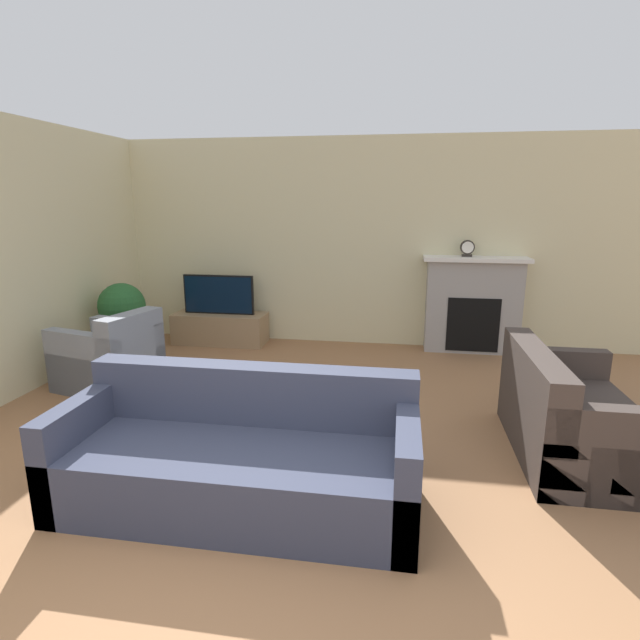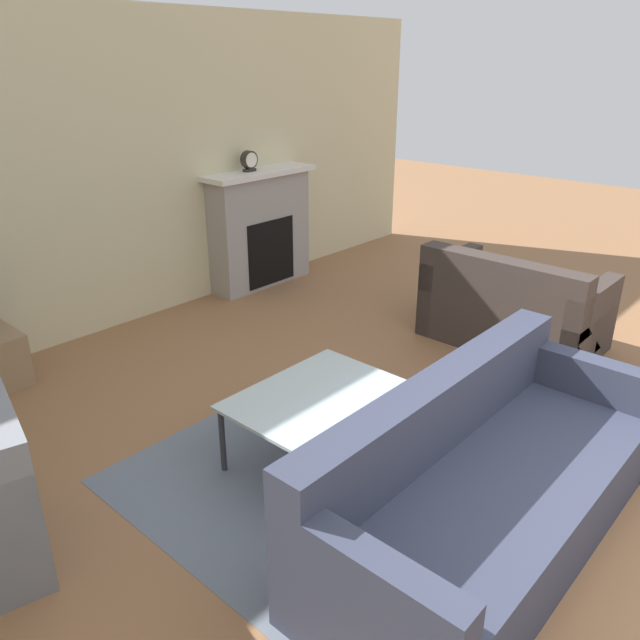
# 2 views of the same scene
# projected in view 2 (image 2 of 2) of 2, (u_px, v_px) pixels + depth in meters

# --- Properties ---
(wall_back) EXTENTS (8.72, 0.06, 2.70)m
(wall_back) POSITION_uv_depth(u_px,v_px,m) (86.00, 178.00, 5.18)
(wall_back) COLOR beige
(wall_back) RESTS_ON ground_plane
(area_rug) EXTENTS (2.22, 1.95, 0.00)m
(area_rug) POSITION_uv_depth(u_px,v_px,m) (331.00, 464.00, 3.79)
(area_rug) COLOR slate
(area_rug) RESTS_ON ground_plane
(fireplace) EXTENTS (1.28, 0.37, 1.22)m
(fireplace) POSITION_uv_depth(u_px,v_px,m) (260.00, 226.00, 6.55)
(fireplace) COLOR #9E9993
(fireplace) RESTS_ON ground_plane
(couch_sectional) EXTENTS (2.23, 0.90, 0.82)m
(couch_sectional) POSITION_uv_depth(u_px,v_px,m) (483.00, 488.00, 3.13)
(couch_sectional) COLOR #33384C
(couch_sectional) RESTS_ON ground_plane
(couch_loveseat) EXTENTS (0.85, 1.41, 0.82)m
(couch_loveseat) POSITION_uv_depth(u_px,v_px,m) (512.00, 311.00, 5.28)
(couch_loveseat) COLOR #3D332D
(couch_loveseat) RESTS_ON ground_plane
(coffee_table) EXTENTS (1.02, 0.75, 0.44)m
(coffee_table) POSITION_uv_depth(u_px,v_px,m) (318.00, 401.00, 3.70)
(coffee_table) COLOR #333338
(coffee_table) RESTS_ON ground_plane
(mantel_clock) EXTENTS (0.17, 0.07, 0.20)m
(mantel_clock) POSITION_uv_depth(u_px,v_px,m) (249.00, 161.00, 6.20)
(mantel_clock) COLOR #28231E
(mantel_clock) RESTS_ON fireplace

